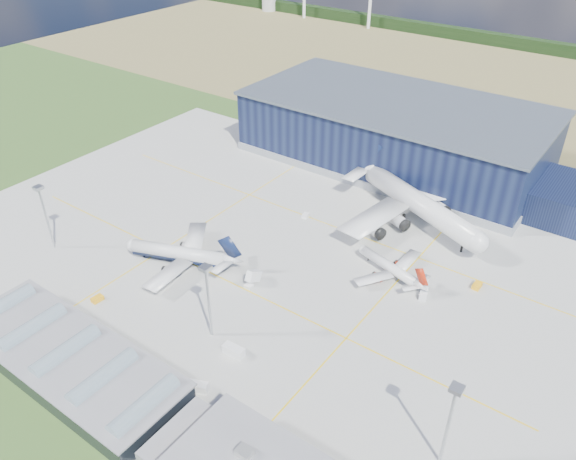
{
  "coord_description": "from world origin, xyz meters",
  "views": [
    {
      "loc": [
        91.58,
        -107.81,
        106.24
      ],
      "look_at": [
        2.85,
        14.82,
        7.24
      ],
      "focal_mm": 35.0,
      "sensor_mm": 36.0,
      "label": 1
    }
  ],
  "objects_px": {
    "hangar": "(401,136)",
    "gse_van_c": "(198,387)",
    "airliner_red": "(390,262)",
    "car_b": "(125,350)",
    "gse_tug_b": "(233,410)",
    "gse_cart_b": "(424,211)",
    "light_mast_center": "(207,290)",
    "gse_tug_a": "(97,299)",
    "gse_van_b": "(424,294)",
    "gse_van_a": "(234,351)",
    "light_mast_west": "(44,207)",
    "gse_cart_a": "(305,216)",
    "light_mast_east": "(451,413)",
    "airliner_navy": "(178,247)",
    "gse_tug_c": "(477,286)",
    "airstair": "(254,279)",
    "airliner_widebody": "(422,194)",
    "car_a": "(171,380)"
  },
  "relations": [
    {
      "from": "gse_tug_c",
      "to": "gse_cart_b",
      "type": "relative_size",
      "value": 1.18
    },
    {
      "from": "gse_tug_b",
      "to": "airstair",
      "type": "distance_m",
      "value": 47.64
    },
    {
      "from": "hangar",
      "to": "gse_tug_a",
      "type": "xyz_separation_m",
      "value": [
        -29.19,
        -133.86,
        -10.91
      ]
    },
    {
      "from": "airliner_red",
      "to": "car_b",
      "type": "distance_m",
      "value": 80.39
    },
    {
      "from": "light_mast_west",
      "to": "car_b",
      "type": "distance_m",
      "value": 60.52
    },
    {
      "from": "gse_van_a",
      "to": "airstair",
      "type": "relative_size",
      "value": 1.09
    },
    {
      "from": "light_mast_center",
      "to": "gse_van_c",
      "type": "distance_m",
      "value": 23.77
    },
    {
      "from": "gse_van_c",
      "to": "car_b",
      "type": "bearing_deg",
      "value": 71.02
    },
    {
      "from": "gse_tug_b",
      "to": "light_mast_west",
      "type": "bearing_deg",
      "value": -149.73
    },
    {
      "from": "airliner_red",
      "to": "gse_van_c",
      "type": "bearing_deg",
      "value": 93.2
    },
    {
      "from": "airstair",
      "to": "airliner_red",
      "type": "bearing_deg",
      "value": 41.55
    },
    {
      "from": "gse_tug_b",
      "to": "car_b",
      "type": "bearing_deg",
      "value": -136.83
    },
    {
      "from": "hangar",
      "to": "gse_cart_b",
      "type": "relative_size",
      "value": 49.13
    },
    {
      "from": "light_mast_west",
      "to": "gse_cart_a",
      "type": "height_order",
      "value": "light_mast_west"
    },
    {
      "from": "gse_cart_b",
      "to": "car_b",
      "type": "distance_m",
      "value": 114.92
    },
    {
      "from": "light_mast_east",
      "to": "gse_tug_b",
      "type": "height_order",
      "value": "light_mast_east"
    },
    {
      "from": "light_mast_west",
      "to": "gse_tug_c",
      "type": "distance_m",
      "value": 136.08
    },
    {
      "from": "gse_tug_b",
      "to": "gse_van_c",
      "type": "xyz_separation_m",
      "value": [
        -10.78,
        0.0,
        0.45
      ]
    },
    {
      "from": "hangar",
      "to": "airliner_red",
      "type": "bearing_deg",
      "value": -65.53
    },
    {
      "from": "gse_van_b",
      "to": "car_a",
      "type": "bearing_deg",
      "value": -135.42
    },
    {
      "from": "car_a",
      "to": "gse_tug_c",
      "type": "bearing_deg",
      "value": -18.53
    },
    {
      "from": "light_mast_west",
      "to": "car_a",
      "type": "relative_size",
      "value": 7.34
    },
    {
      "from": "gse_cart_a",
      "to": "gse_cart_b",
      "type": "height_order",
      "value": "gse_cart_a"
    },
    {
      "from": "airliner_widebody",
      "to": "gse_van_b",
      "type": "distance_m",
      "value": 42.64
    },
    {
      "from": "gse_tug_c",
      "to": "car_b",
      "type": "relative_size",
      "value": 0.87
    },
    {
      "from": "light_mast_center",
      "to": "gse_tug_a",
      "type": "height_order",
      "value": "light_mast_center"
    },
    {
      "from": "hangar",
      "to": "gse_van_c",
      "type": "bearing_deg",
      "value": -82.94
    },
    {
      "from": "gse_van_a",
      "to": "gse_cart_b",
      "type": "height_order",
      "value": "gse_van_a"
    },
    {
      "from": "hangar",
      "to": "gse_tug_b",
      "type": "bearing_deg",
      "value": -78.66
    },
    {
      "from": "airliner_widebody",
      "to": "gse_cart_a",
      "type": "xyz_separation_m",
      "value": [
        -33.92,
        -20.7,
        -10.46
      ]
    },
    {
      "from": "gse_van_a",
      "to": "gse_cart_b",
      "type": "xyz_separation_m",
      "value": [
        10.39,
        94.02,
        -0.64
      ]
    },
    {
      "from": "airliner_navy",
      "to": "car_a",
      "type": "relative_size",
      "value": 12.64
    },
    {
      "from": "light_mast_east",
      "to": "airliner_navy",
      "type": "distance_m",
      "value": 97.28
    },
    {
      "from": "airliner_navy",
      "to": "gse_tug_b",
      "type": "xyz_separation_m",
      "value": [
        51.22,
        -34.0,
        -5.76
      ]
    },
    {
      "from": "light_mast_center",
      "to": "airliner_red",
      "type": "relative_size",
      "value": 0.82
    },
    {
      "from": "gse_tug_b",
      "to": "gse_van_b",
      "type": "relative_size",
      "value": 0.69
    },
    {
      "from": "gse_tug_b",
      "to": "car_b",
      "type": "relative_size",
      "value": 0.81
    },
    {
      "from": "light_mast_center",
      "to": "gse_van_c",
      "type": "relative_size",
      "value": 4.8
    },
    {
      "from": "hangar",
      "to": "car_b",
      "type": "bearing_deg",
      "value": -92.77
    },
    {
      "from": "gse_tug_b",
      "to": "gse_cart_a",
      "type": "bearing_deg",
      "value": 153.52
    },
    {
      "from": "gse_van_b",
      "to": "gse_tug_a",
      "type": "bearing_deg",
      "value": -159.54
    },
    {
      "from": "airliner_widebody",
      "to": "car_a",
      "type": "xyz_separation_m",
      "value": [
        -17.47,
        -103.0,
        -10.57
      ]
    },
    {
      "from": "airliner_navy",
      "to": "gse_van_c",
      "type": "bearing_deg",
      "value": 119.05
    },
    {
      "from": "gse_van_a",
      "to": "gse_van_c",
      "type": "xyz_separation_m",
      "value": [
        0.81,
        -13.98,
        -0.13
      ]
    },
    {
      "from": "gse_cart_b",
      "to": "car_b",
      "type": "relative_size",
      "value": 0.74
    },
    {
      "from": "hangar",
      "to": "gse_tug_b",
      "type": "distance_m",
      "value": 144.02
    },
    {
      "from": "gse_tug_a",
      "to": "airliner_navy",
      "type": "bearing_deg",
      "value": 81.18
    },
    {
      "from": "gse_tug_a",
      "to": "car_b",
      "type": "xyz_separation_m",
      "value": [
        22.3,
        -8.75,
        -0.05
      ]
    },
    {
      "from": "gse_tug_c",
      "to": "gse_cart_b",
      "type": "xyz_separation_m",
      "value": [
        -30.77,
        30.7,
        -0.12
      ]
    },
    {
      "from": "light_mast_west",
      "to": "light_mast_center",
      "type": "distance_m",
      "value": 70.0
    }
  ]
}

